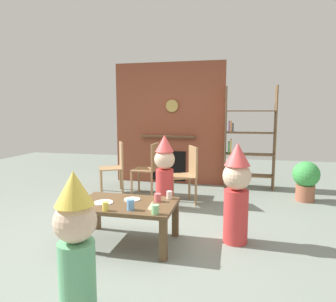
{
  "coord_description": "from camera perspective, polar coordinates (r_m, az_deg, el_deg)",
  "views": [
    {
      "loc": [
        0.98,
        -3.3,
        1.42
      ],
      "look_at": [
        0.15,
        0.4,
        0.93
      ],
      "focal_mm": 31.87,
      "sensor_mm": 36.0,
      "label": 1
    }
  ],
  "objects": [
    {
      "name": "ground_plane",
      "position": [
        3.73,
        -3.73,
        -15.09
      ],
      "size": [
        12.0,
        12.0,
        0.0
      ],
      "primitive_type": "plane",
      "color": "gray"
    },
    {
      "name": "child_with_cone_hat",
      "position": [
        2.19,
        -17.17,
        -16.41
      ],
      "size": [
        0.29,
        0.29,
        1.05
      ],
      "rotation": [
        0.0,
        0.0,
        1.66
      ],
      "color": "#66B27F",
      "rests_on": "ground_plane"
    },
    {
      "name": "birthday_cake_slice",
      "position": [
        3.08,
        -2.95,
        -10.2
      ],
      "size": [
        0.1,
        0.1,
        0.08
      ],
      "primitive_type": "cone",
      "color": "#EAC68C",
      "rests_on": "coffee_table"
    },
    {
      "name": "table_fork",
      "position": [
        3.33,
        -16.04,
        -9.84
      ],
      "size": [
        0.12,
        0.11,
        0.01
      ],
      "primitive_type": "cube",
      "rotation": [
        0.0,
        0.0,
        2.41
      ],
      "color": "silver",
      "rests_on": "coffee_table"
    },
    {
      "name": "paper_cup_near_right",
      "position": [
        2.92,
        -2.45,
        -11.12
      ],
      "size": [
        0.07,
        0.07,
        0.09
      ],
      "primitive_type": "cylinder",
      "color": "#8CD18C",
      "rests_on": "coffee_table"
    },
    {
      "name": "bookshelf",
      "position": [
        5.73,
        14.77,
        1.72
      ],
      "size": [
        0.9,
        0.28,
        1.9
      ],
      "color": "brown",
      "rests_on": "ground_plane"
    },
    {
      "name": "paper_plate_rear",
      "position": [
        3.4,
        -6.87,
        -9.18
      ],
      "size": [
        0.18,
        0.18,
        0.01
      ],
      "primitive_type": "cylinder",
      "color": "white",
      "rests_on": "coffee_table"
    },
    {
      "name": "potted_plant_tall",
      "position": [
        5.3,
        24.87,
        -4.82
      ],
      "size": [
        0.42,
        0.42,
        0.65
      ],
      "color": "#9E5B42",
      "rests_on": "ground_plane"
    },
    {
      "name": "child_by_the_chairs",
      "position": [
        4.42,
        -0.66,
        -3.62
      ],
      "size": [
        0.3,
        0.3,
        1.1
      ],
      "rotation": [
        0.0,
        0.0,
        -1.67
      ],
      "color": "#D13838",
      "rests_on": "ground_plane"
    },
    {
      "name": "dining_chair_left",
      "position": [
        5.4,
        -9.89,
        -2.46
      ],
      "size": [
        0.54,
        0.54,
        0.9
      ],
      "rotation": [
        0.0,
        0.0,
        3.62
      ],
      "color": "#9E7A51",
      "rests_on": "ground_plane"
    },
    {
      "name": "brick_fireplace_feature",
      "position": [
        6.04,
        0.31,
        5.2
      ],
      "size": [
        2.2,
        0.28,
        2.4
      ],
      "color": "brown",
      "rests_on": "ground_plane"
    },
    {
      "name": "dining_chair_right",
      "position": [
        4.67,
        3.71,
        -3.9
      ],
      "size": [
        0.53,
        0.53,
        0.9
      ],
      "rotation": [
        0.0,
        0.0,
        3.57
      ],
      "color": "#9E7A51",
      "rests_on": "ground_plane"
    },
    {
      "name": "paper_cup_near_left",
      "position": [
        3.31,
        -1.97,
        -8.89
      ],
      "size": [
        0.07,
        0.07,
        0.09
      ],
      "primitive_type": "cylinder",
      "color": "#E5666B",
      "rests_on": "coffee_table"
    },
    {
      "name": "paper_plate_front",
      "position": [
        3.34,
        -12.24,
        -9.61
      ],
      "size": [
        0.21,
        0.21,
        0.01
      ],
      "primitive_type": "cylinder",
      "color": "white",
      "rests_on": "coffee_table"
    },
    {
      "name": "child_in_pink",
      "position": [
        3.33,
        12.96,
        -7.39
      ],
      "size": [
        0.31,
        0.31,
        1.1
      ],
      "rotation": [
        0.0,
        0.0,
        -2.91
      ],
      "color": "#D13838",
      "rests_on": "ground_plane"
    },
    {
      "name": "paper_cup_center",
      "position": [
        3.08,
        -11.86,
        -10.31
      ],
      "size": [
        0.06,
        0.06,
        0.09
      ],
      "primitive_type": "cylinder",
      "color": "#F2CC4C",
      "rests_on": "coffee_table"
    },
    {
      "name": "dining_chair_middle",
      "position": [
        5.16,
        -3.47,
        -2.82
      ],
      "size": [
        0.41,
        0.41,
        0.9
      ],
      "rotation": [
        0.0,
        0.0,
        3.11
      ],
      "color": "#9E7A51",
      "rests_on": "ground_plane"
    },
    {
      "name": "paper_cup_far_right",
      "position": [
        3.06,
        -7.16,
        -10.15
      ],
      "size": [
        0.07,
        0.07,
        0.11
      ],
      "primitive_type": "cylinder",
      "color": "#669EE0",
      "rests_on": "coffee_table"
    },
    {
      "name": "coffee_table",
      "position": [
        3.33,
        -8.07,
        -10.92
      ],
      "size": [
        1.07,
        0.68,
        0.45
      ],
      "color": "brown",
      "rests_on": "ground_plane"
    },
    {
      "name": "paper_cup_far_left",
      "position": [
        3.41,
        0.26,
        -8.4
      ],
      "size": [
        0.06,
        0.06,
        0.09
      ],
      "primitive_type": "cylinder",
      "color": "silver",
      "rests_on": "coffee_table"
    }
  ]
}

